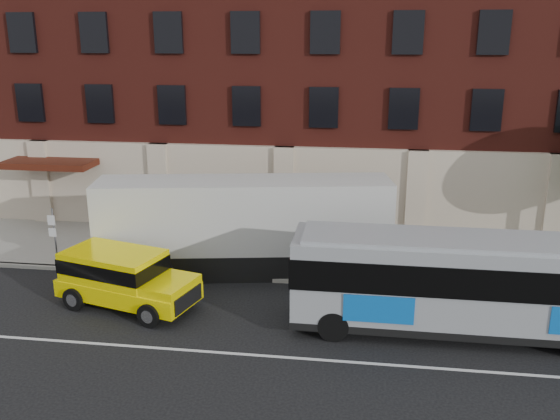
# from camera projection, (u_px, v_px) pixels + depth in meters

# --- Properties ---
(ground) EXTENTS (120.00, 120.00, 0.00)m
(ground) POSITION_uv_depth(u_px,v_px,m) (230.00, 363.00, 17.22)
(ground) COLOR black
(ground) RESTS_ON ground
(sidewalk) EXTENTS (60.00, 6.00, 0.15)m
(sidewalk) POSITION_uv_depth(u_px,v_px,m) (276.00, 252.00, 25.75)
(sidewalk) COLOR #99958B
(sidewalk) RESTS_ON ground
(kerb) EXTENTS (60.00, 0.25, 0.15)m
(kerb) POSITION_uv_depth(u_px,v_px,m) (264.00, 279.00, 22.90)
(kerb) COLOR #99958B
(kerb) RESTS_ON ground
(lane_line) EXTENTS (60.00, 0.12, 0.01)m
(lane_line) POSITION_uv_depth(u_px,v_px,m) (234.00, 354.00, 17.70)
(lane_line) COLOR beige
(lane_line) RESTS_ON ground
(building) EXTENTS (30.00, 12.10, 15.00)m
(building) POSITION_uv_depth(u_px,v_px,m) (297.00, 64.00, 31.16)
(building) COLOR #5A1C15
(building) RESTS_ON sidewalk
(sign_pole) EXTENTS (0.30, 0.20, 2.50)m
(sign_pole) POSITION_uv_depth(u_px,v_px,m) (54.00, 234.00, 23.79)
(sign_pole) COLOR slate
(sign_pole) RESTS_ON ground
(city_bus) EXTENTS (11.56, 2.52, 3.16)m
(city_bus) POSITION_uv_depth(u_px,v_px,m) (480.00, 282.00, 18.42)
(city_bus) COLOR #909398
(city_bus) RESTS_ON ground
(yellow_suv) EXTENTS (5.22, 3.20, 1.94)m
(yellow_suv) POSITION_uv_depth(u_px,v_px,m) (122.00, 275.00, 20.57)
(yellow_suv) COLOR #FFE800
(yellow_suv) RESTS_ON ground
(shipping_container) EXTENTS (11.48, 4.21, 3.75)m
(shipping_container) POSITION_uv_depth(u_px,v_px,m) (244.00, 227.00, 23.28)
(shipping_container) COLOR black
(shipping_container) RESTS_ON ground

